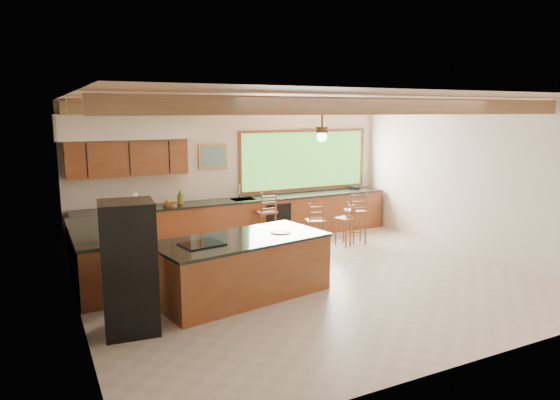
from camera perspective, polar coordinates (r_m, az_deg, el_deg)
name	(u,v)px	position (r m, az deg, el deg)	size (l,w,h in m)	color
ground	(310,280)	(8.52, 3.44, -9.07)	(7.20, 7.20, 0.00)	#BFAE9E
room_shell	(284,146)	(8.56, 0.41, 6.21)	(7.27, 6.54, 3.02)	beige
counter_run	(214,227)	(10.27, -7.60, -3.10)	(7.12, 3.10, 1.24)	brown
island	(241,267)	(7.70, -4.43, -7.60)	(2.79, 1.66, 0.93)	brown
refrigerator	(129,268)	(6.63, -16.87, -7.40)	(0.73, 0.71, 1.70)	black
bar_stool_a	(266,213)	(10.52, -1.58, -1.48)	(0.42, 0.42, 1.15)	brown
bar_stool_b	(316,222)	(10.15, 4.16, -2.49)	(0.45, 0.45, 0.99)	brown
bar_stool_c	(358,212)	(10.66, 8.88, -1.39)	(0.53, 0.53, 1.17)	brown
bar_stool_d	(346,219)	(10.55, 7.60, -2.21)	(0.43, 0.43, 0.95)	brown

